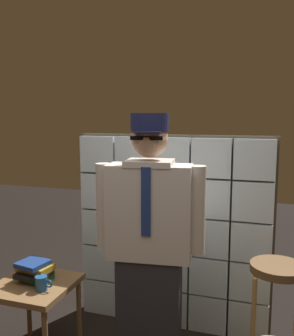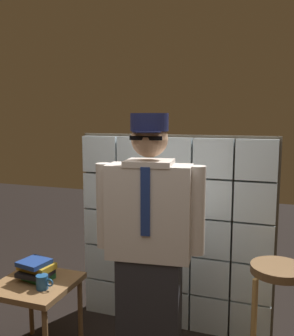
# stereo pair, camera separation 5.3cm
# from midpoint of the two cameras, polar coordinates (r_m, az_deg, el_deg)

# --- Properties ---
(glass_block_wall) EXTENTS (1.59, 0.10, 1.59)m
(glass_block_wall) POSITION_cam_midpoint_polar(r_m,az_deg,el_deg) (3.03, 3.21, -10.04)
(glass_block_wall) COLOR silver
(glass_block_wall) RESTS_ON ground
(standing_person) EXTENTS (0.69, 0.32, 1.73)m
(standing_person) POSITION_cam_midpoint_polar(r_m,az_deg,el_deg) (2.38, -0.27, -11.95)
(standing_person) COLOR #28282D
(standing_person) RESTS_ON ground
(bar_stool) EXTENTS (0.34, 0.34, 0.80)m
(bar_stool) POSITION_cam_midpoint_polar(r_m,az_deg,el_deg) (2.57, 18.75, -18.15)
(bar_stool) COLOR brown
(bar_stool) RESTS_ON ground
(side_table) EXTENTS (0.52, 0.52, 0.56)m
(side_table) POSITION_cam_midpoint_polar(r_m,az_deg,el_deg) (2.84, -17.42, -17.93)
(side_table) COLOR brown
(side_table) RESTS_ON ground
(book_stack) EXTENTS (0.26, 0.23, 0.15)m
(book_stack) POSITION_cam_midpoint_polar(r_m,az_deg,el_deg) (2.81, -17.42, -14.83)
(book_stack) COLOR #1E592D
(book_stack) RESTS_ON side_table
(coffee_mug) EXTENTS (0.13, 0.08, 0.09)m
(coffee_mug) POSITION_cam_midpoint_polar(r_m,az_deg,el_deg) (2.67, -16.48, -16.65)
(coffee_mug) COLOR navy
(coffee_mug) RESTS_ON side_table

